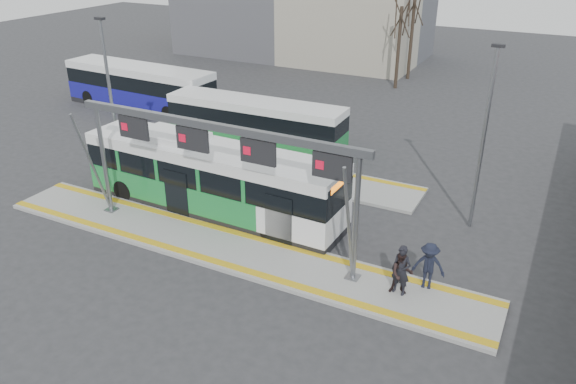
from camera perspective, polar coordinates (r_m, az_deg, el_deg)
name	(u,v)px	position (r m, az deg, el deg)	size (l,w,h in m)	color
ground	(226,249)	(23.52, -6.35, -5.81)	(120.00, 120.00, 0.00)	#2D2D30
platform_main	(226,248)	(23.48, -6.36, -5.66)	(22.00, 3.00, 0.15)	gray
platform_second	(244,164)	(31.42, -4.52, 2.85)	(20.00, 3.00, 0.15)	gray
tactile_main	(226,246)	(23.44, -6.37, -5.48)	(22.00, 2.65, 0.02)	gold
tactile_second	(254,156)	(32.29, -3.46, 3.69)	(20.00, 0.35, 0.02)	gold
gantry	(216,149)	(21.98, -7.29, 4.33)	(13.00, 1.68, 5.20)	slate
hero_bus	(212,179)	(26.00, -7.76, 1.31)	(12.79, 3.00, 3.50)	black
bg_bus_green	(255,123)	(33.99, -3.32, 7.00)	(11.12, 2.64, 2.76)	black
bg_bus_blue	(140,88)	(42.39, -14.81, 10.22)	(11.96, 3.14, 3.09)	black
passenger_a	(401,270)	(20.47, 11.42, -7.80)	(0.70, 0.46, 1.91)	black
passenger_b	(402,273)	(20.54, 11.46, -8.11)	(0.81, 0.63, 1.66)	black
passenger_c	(429,266)	(21.00, 14.10, -7.29)	(1.18, 0.68, 1.83)	black
tree_left	(401,18)	(46.46, 11.40, 16.90)	(1.40, 1.40, 7.27)	#382B21
tree_mid	(414,5)	(49.72, 12.72, 18.02)	(1.40, 1.40, 8.05)	#382B21
lamp_west	(111,96)	(30.05, -17.58, 9.27)	(0.50, 0.25, 8.19)	slate
lamp_east	(484,136)	(24.69, 19.28, 5.36)	(0.50, 0.25, 8.01)	slate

